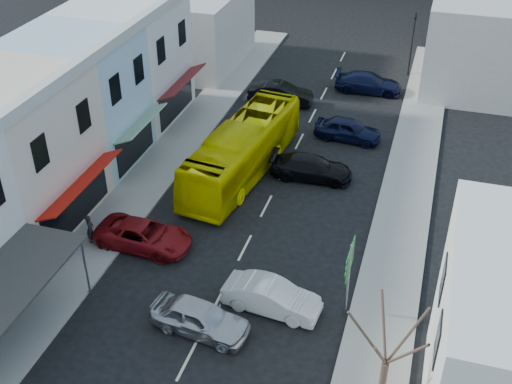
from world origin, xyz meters
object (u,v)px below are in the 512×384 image
Objects in this scene: bus at (243,151)px; car_white at (272,298)px; traffic_signal at (412,44)px; car_silver at (200,319)px; street_tree at (386,363)px; direction_sign at (348,280)px; car_red at (144,235)px; pedestrian_left at (90,228)px.

bus is 2.64× the size of car_white.
car_silver is at bearing 65.84° from traffic_signal.
street_tree is at bearing -126.86° from car_white.
bus is at bearing 17.06° from car_silver.
car_white is at bearing -165.88° from direction_sign.
car_red is 29.11m from traffic_signal.
bus is at bearing 29.38° from car_white.
car_red is (-4.93, 4.80, 0.00)m from car_silver.
street_tree reaches higher than car_white.
car_silver is at bearing -73.02° from bus.
car_white is at bearing 70.03° from traffic_signal.
street_tree is (15.73, -6.97, 2.44)m from pedestrian_left.
direction_sign reaches higher than car_white.
bus is 20.31m from traffic_signal.
street_tree is at bearing -101.63° from car_silver.
pedestrian_left is 0.44× the size of direction_sign.
direction_sign is 0.75× the size of traffic_signal.
car_red is at bearing 53.00° from car_silver.
car_silver and car_white have the same top height.
traffic_signal is (13.53, 27.56, 1.57)m from pedestrian_left.
pedestrian_left is (-5.37, -8.99, -0.55)m from bus.
pedestrian_left is at bearing 50.16° from traffic_signal.
bus reaches higher than car_red.
bus is 3.00× the size of direction_sign.
pedestrian_left is at bearing 175.55° from direction_sign.
bus reaches higher than car_white.
car_silver is 6.88m from car_red.
car_silver is 0.96× the size of car_red.
traffic_signal is (8.16, 18.57, 1.02)m from bus.
street_tree is at bearing -49.85° from bus.
street_tree reaches higher than direction_sign.
street_tree reaches higher than pedestrian_left.
car_silver is at bearing 135.36° from car_white.
traffic_signal is at bearing -19.64° from car_red.
bus is 13.10m from direction_sign.
traffic_signal is (3.26, 29.58, 1.87)m from car_white.
street_tree is (10.36, -15.96, 1.89)m from bus.
pedestrian_left is (-10.27, 2.02, 0.30)m from car_white.
pedestrian_left is 0.33× the size of traffic_signal.
street_tree is 34.61m from traffic_signal.
car_red is 1.19× the size of direction_sign.
direction_sign is 0.56× the size of street_tree.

